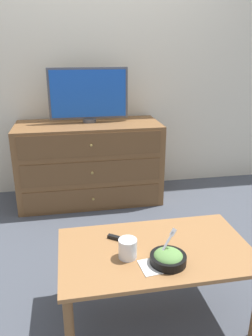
% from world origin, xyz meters
% --- Properties ---
extents(ground_plane, '(12.00, 12.00, 0.00)m').
position_xyz_m(ground_plane, '(0.00, 0.00, 0.00)').
color(ground_plane, '#474C56').
extents(wall_back, '(12.00, 0.05, 2.60)m').
position_xyz_m(wall_back, '(0.00, 0.03, 1.30)').
color(wall_back, silver).
rests_on(wall_back, ground_plane).
extents(dresser, '(1.29, 0.57, 0.74)m').
position_xyz_m(dresser, '(-0.11, -0.31, 0.37)').
color(dresser, brown).
rests_on(dresser, ground_plane).
extents(tv, '(0.70, 0.12, 0.48)m').
position_xyz_m(tv, '(-0.09, -0.24, 0.98)').
color(tv, '#515156').
rests_on(tv, dresser).
extents(coffee_table, '(0.97, 0.57, 0.41)m').
position_xyz_m(coffee_table, '(0.11, -1.84, 0.36)').
color(coffee_table, '#9E6B3D').
rests_on(coffee_table, ground_plane).
extents(takeout_bowl, '(0.17, 0.17, 0.16)m').
position_xyz_m(takeout_bowl, '(0.13, -1.97, 0.44)').
color(takeout_bowl, black).
rests_on(takeout_bowl, coffee_table).
extents(drink_cup, '(0.09, 0.09, 0.10)m').
position_xyz_m(drink_cup, '(-0.04, -1.89, 0.46)').
color(drink_cup, beige).
rests_on(drink_cup, coffee_table).
extents(napkin, '(0.14, 0.14, 0.00)m').
position_xyz_m(napkin, '(0.06, -1.99, 0.42)').
color(napkin, white).
rests_on(napkin, coffee_table).
extents(remote_control, '(0.13, 0.10, 0.02)m').
position_xyz_m(remote_control, '(-0.05, -1.74, 0.42)').
color(remote_control, black).
rests_on(remote_control, coffee_table).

